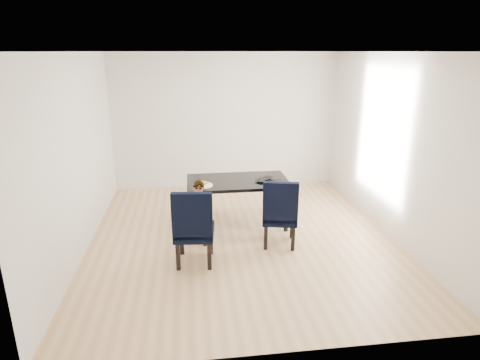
{
  "coord_description": "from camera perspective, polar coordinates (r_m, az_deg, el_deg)",
  "views": [
    {
      "loc": [
        -0.73,
        -5.51,
        2.7
      ],
      "look_at": [
        0.0,
        0.2,
        0.85
      ],
      "focal_mm": 30.0,
      "sensor_mm": 36.0,
      "label": 1
    }
  ],
  "objects": [
    {
      "name": "laptop",
      "position": [
        6.41,
        3.08,
        0.19
      ],
      "size": [
        0.41,
        0.4,
        0.03
      ],
      "primitive_type": "imported",
      "rotation": [
        0.0,
        0.0,
        3.9
      ],
      "color": "black",
      "rests_on": "dining_table"
    },
    {
      "name": "wall_left",
      "position": [
        5.88,
        -22.14,
        3.19
      ],
      "size": [
        0.01,
        5.0,
        2.7
      ],
      "primitive_type": "cube",
      "color": "white",
      "rests_on": "ground"
    },
    {
      "name": "child",
      "position": [
        5.8,
        -5.75,
        -4.76
      ],
      "size": [
        0.41,
        0.35,
        0.96
      ],
      "primitive_type": "imported",
      "rotation": [
        0.0,
        0.0,
        -0.39
      ],
      "color": "red",
      "rests_on": "floor"
    },
    {
      "name": "chair_right",
      "position": [
        5.81,
        5.68,
        -4.46
      ],
      "size": [
        0.58,
        0.6,
        1.01
      ],
      "primitive_type": "cube",
      "rotation": [
        0.0,
        0.0,
        -0.21
      ],
      "color": "black",
      "rests_on": "floor"
    },
    {
      "name": "ceiling",
      "position": [
        5.56,
        0.28,
        17.85
      ],
      "size": [
        4.5,
        5.0,
        0.01
      ],
      "primitive_type": "cube",
      "color": "white",
      "rests_on": "wall_back"
    },
    {
      "name": "wall_front",
      "position": [
        3.38,
        5.87,
        -5.89
      ],
      "size": [
        4.5,
        0.01,
        2.7
      ],
      "primitive_type": "cube",
      "color": "silver",
      "rests_on": "ground"
    },
    {
      "name": "wall_right",
      "position": [
        6.41,
        20.72,
        4.5
      ],
      "size": [
        0.01,
        5.0,
        2.7
      ],
      "primitive_type": "cube",
      "color": "silver",
      "rests_on": "ground"
    },
    {
      "name": "plate",
      "position": [
        6.12,
        -5.29,
        -0.76
      ],
      "size": [
        0.35,
        0.35,
        0.02
      ],
      "primitive_type": "cylinder",
      "rotation": [
        0.0,
        0.0,
        -0.2
      ],
      "color": "white",
      "rests_on": "dining_table"
    },
    {
      "name": "chair_left",
      "position": [
        5.32,
        -6.52,
        -6.43
      ],
      "size": [
        0.56,
        0.58,
        1.06
      ],
      "primitive_type": "cube",
      "rotation": [
        0.0,
        0.0,
        -0.1
      ],
      "color": "black",
      "rests_on": "floor"
    },
    {
      "name": "cable_tangle",
      "position": [
        6.34,
        3.6,
        -0.13
      ],
      "size": [
        0.16,
        0.16,
        0.01
      ],
      "primitive_type": "torus",
      "rotation": [
        0.0,
        0.0,
        0.31
      ],
      "color": "black",
      "rests_on": "dining_table"
    },
    {
      "name": "floor",
      "position": [
        6.19,
        0.24,
        -8.13
      ],
      "size": [
        4.5,
        5.0,
        0.01
      ],
      "primitive_type": "cube",
      "color": "tan",
      "rests_on": "ground"
    },
    {
      "name": "dining_table",
      "position": [
        6.49,
        -0.34,
        -3.19
      ],
      "size": [
        1.6,
        0.9,
        0.75
      ],
      "primitive_type": "cube",
      "color": "black",
      "rests_on": "floor"
    },
    {
      "name": "wall_back",
      "position": [
        8.16,
        -2.08,
        8.29
      ],
      "size": [
        4.5,
        0.01,
        2.7
      ],
      "primitive_type": "cube",
      "color": "white",
      "rests_on": "ground"
    },
    {
      "name": "sandwich",
      "position": [
        6.11,
        -5.29,
        -0.41
      ],
      "size": [
        0.16,
        0.09,
        0.06
      ],
      "primitive_type": "ellipsoid",
      "rotation": [
        0.0,
        0.0,
        0.13
      ],
      "color": "#A98E3C",
      "rests_on": "plate"
    }
  ]
}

